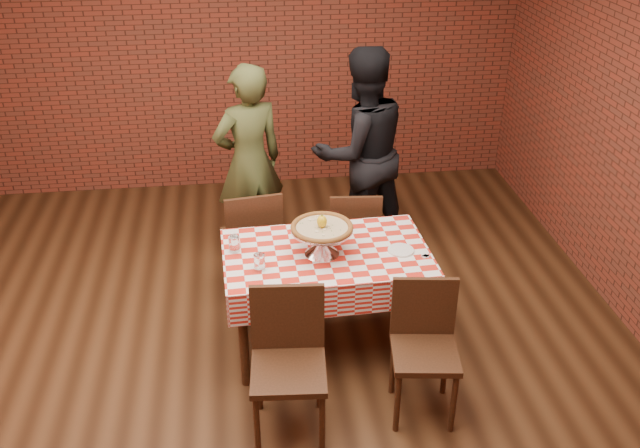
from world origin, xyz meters
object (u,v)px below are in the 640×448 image
(water_glass_left, at_px, (259,262))
(chair_near_right, at_px, (425,356))
(water_glass_right, at_px, (234,244))
(diner_olive, at_px, (249,162))
(table, at_px, (326,300))
(condiment_caddy, at_px, (332,222))
(chair_far_right, at_px, (353,237))
(chair_near_left, at_px, (289,371))
(chair_far_left, at_px, (252,239))
(pizza, at_px, (322,228))
(diner_black, at_px, (361,152))
(pizza_stand, at_px, (322,241))

(water_glass_left, xyz_separation_m, chair_near_right, (0.93, -0.56, -0.38))
(water_glass_right, xyz_separation_m, diner_olive, (0.14, 1.29, 0.00))
(table, height_order, chair_near_right, chair_near_right)
(condiment_caddy, relative_size, chair_far_right, 0.15)
(table, height_order, chair_near_left, chair_near_left)
(water_glass_left, relative_size, chair_far_left, 0.12)
(pizza, distance_m, condiment_caddy, 0.34)
(pizza, xyz_separation_m, chair_far_left, (-0.44, 0.77, -0.50))
(chair_near_left, height_order, chair_far_right, chair_near_left)
(chair_far_right, bearing_deg, pizza, 70.81)
(pizza, relative_size, diner_black, 0.23)
(water_glass_left, height_order, diner_olive, diner_olive)
(condiment_caddy, bearing_deg, chair_far_left, 151.09)
(pizza_stand, height_order, diner_black, diner_black)
(condiment_caddy, bearing_deg, water_glass_right, -151.34)
(water_glass_left, bearing_deg, condiment_caddy, 40.63)
(water_glass_right, distance_m, diner_olive, 1.29)
(water_glass_right, distance_m, chair_near_right, 1.40)
(water_glass_right, distance_m, chair_near_left, 0.97)
(chair_far_right, bearing_deg, chair_near_right, 102.56)
(diner_olive, bearing_deg, chair_far_left, 66.18)
(chair_near_right, relative_size, diner_black, 0.50)
(pizza, relative_size, condiment_caddy, 3.06)
(water_glass_left, relative_size, water_glass_right, 1.00)
(condiment_caddy, xyz_separation_m, chair_near_right, (0.42, -1.00, -0.39))
(pizza_stand, relative_size, water_glass_left, 3.69)
(water_glass_right, bearing_deg, diner_black, 49.94)
(condiment_caddy, height_order, chair_far_right, condiment_caddy)
(water_glass_left, xyz_separation_m, chair_far_right, (0.75, 0.89, -0.38))
(water_glass_left, xyz_separation_m, water_glass_right, (-0.15, 0.24, 0.00))
(water_glass_left, distance_m, chair_far_right, 1.23)
(condiment_caddy, bearing_deg, chair_far_right, 74.73)
(chair_near_left, height_order, diner_olive, diner_olive)
(chair_near_left, height_order, chair_near_right, chair_near_left)
(water_glass_right, relative_size, condiment_caddy, 0.84)
(pizza_stand, height_order, chair_far_right, pizza_stand)
(chair_near_left, xyz_separation_m, diner_black, (0.78, 2.11, 0.42))
(condiment_caddy, height_order, diner_olive, diner_olive)
(chair_far_left, bearing_deg, chair_far_right, 170.31)
(table, bearing_deg, diner_black, 70.88)
(pizza, bearing_deg, diner_black, 69.93)
(pizza, height_order, water_glass_right, pizza)
(chair_near_right, relative_size, chair_far_left, 0.96)
(chair_far_right, bearing_deg, chair_near_left, 72.63)
(water_glass_right, height_order, chair_near_right, water_glass_right)
(table, distance_m, pizza, 0.57)
(pizza_stand, height_order, water_glass_right, pizza_stand)
(pizza, relative_size, chair_near_right, 0.46)
(water_glass_right, bearing_deg, table, -7.49)
(water_glass_left, xyz_separation_m, chair_near_left, (0.12, -0.61, -0.36))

